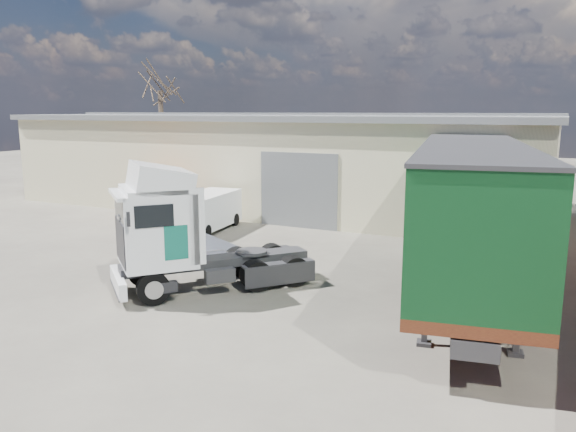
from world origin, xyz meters
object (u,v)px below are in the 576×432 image
at_px(tractor_unit, 182,237).
at_px(orange_skip, 158,204).
at_px(box_trailer, 470,203).
at_px(bare_tree, 160,78).
at_px(panel_van, 204,212).

distance_m(tractor_unit, orange_skip, 12.40).
bearing_deg(box_trailer, orange_skip, 151.85).
bearing_deg(bare_tree, box_trailer, -33.81).
height_order(tractor_unit, box_trailer, box_trailer).
relative_size(bare_tree, box_trailer, 0.68).
bearing_deg(orange_skip, panel_van, -27.56).
bearing_deg(box_trailer, bare_tree, 136.34).
xyz_separation_m(bare_tree, tractor_unit, (16.83, -20.32, -6.21)).
bearing_deg(orange_skip, tractor_unit, -54.35).
distance_m(panel_van, orange_skip, 4.21).
bearing_deg(box_trailer, panel_van, 152.63).
xyz_separation_m(panel_van, orange_skip, (-3.93, 1.49, -0.13)).
height_order(bare_tree, orange_skip, bare_tree).
bearing_deg(orange_skip, bare_tree, 120.22).
bearing_deg(panel_van, bare_tree, 128.13).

